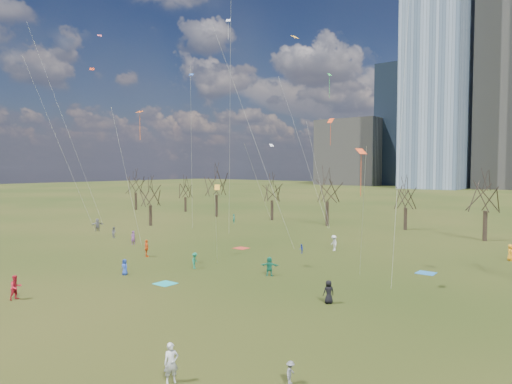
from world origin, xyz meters
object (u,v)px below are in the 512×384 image
Objects in this scene: blanket_teal at (165,284)px; blanket_navy at (426,273)px; person_0 at (125,267)px; person_1 at (171,363)px; person_4 at (147,248)px; blanket_crimson at (241,248)px; person_2 at (16,287)px.

blanket_teal is 23.32m from blanket_navy.
person_0 is 0.79× the size of person_1.
person_4 reaches higher than person_1.
person_1 is at bearing -177.14° from person_4.
blanket_navy is at bearing 34.21° from person_0.
blanket_navy is at bearing 47.40° from blanket_teal.
person_4 is at bearing -114.59° from blanket_crimson.
blanket_teal is 12.19m from person_4.
person_0 reaches higher than blanket_navy.
person_0 is 0.80× the size of person_2.
person_0 is (-21.07, -17.33, 0.70)m from blanket_navy.
person_4 is (-5.10, 6.49, 0.21)m from person_0.
person_4 is at bearing 82.13° from person_1.
person_2 is at bearing -94.12° from person_0.
blanket_teal is 1.00× the size of blanket_crimson.
blanket_navy is 0.89× the size of person_1.
person_4 reaches higher than blanket_navy.
blanket_navy is at bearing 24.18° from person_1.
blanket_crimson is (-5.68, 16.60, 0.00)m from blanket_teal.
blanket_teal is 0.89× the size of person_1.
person_2 reaches higher than blanket_navy.
person_4 is at bearing 122.93° from person_0.
blanket_crimson is at bearing -75.36° from person_4.
person_1 is at bearing -94.32° from blanket_navy.
blanket_teal is 0.86× the size of person_4.
person_0 is (-5.28, -0.17, 0.70)m from blanket_teal.
blanket_teal is at bearing -33.99° from person_2.
person_1 reaches higher than blanket_crimson.
blanket_crimson is 0.86× the size of person_4.
blanket_navy is 0.86× the size of person_4.
person_2 is (0.19, -9.54, 0.18)m from person_0.
person_4 reaches higher than blanket_teal.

